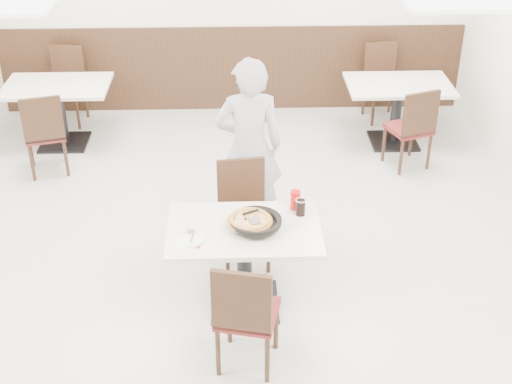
{
  "coord_description": "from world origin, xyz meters",
  "views": [
    {
      "loc": [
        0.02,
        -5.27,
        3.78
      ],
      "look_at": [
        0.18,
        -0.3,
        0.9
      ],
      "focal_mm": 50.0,
      "sensor_mm": 36.0,
      "label": 1
    }
  ],
  "objects_px": {
    "bg_chair_left_near": "(45,132)",
    "bg_chair_right_near": "(409,127)",
    "cola_glass": "(301,208)",
    "red_cup": "(295,200)",
    "bg_chair_right_far": "(384,84)",
    "main_table": "(244,267)",
    "chair_near": "(247,311)",
    "bg_chair_left_far": "(65,87)",
    "side_plate": "(192,241)",
    "chair_far": "(245,217)",
    "bg_table_left": "(61,115)",
    "bg_table_right": "(396,113)",
    "pizza": "(250,221)",
    "diner_person": "(249,147)",
    "pizza_pan": "(256,224)"
  },
  "relations": [
    {
      "from": "bg_chair_left_far",
      "to": "bg_chair_left_near",
      "type": "bearing_deg",
      "value": 98.47
    },
    {
      "from": "bg_chair_left_near",
      "to": "bg_chair_left_far",
      "type": "relative_size",
      "value": 1.0
    },
    {
      "from": "bg_table_right",
      "to": "side_plate",
      "type": "bearing_deg",
      "value": -125.22
    },
    {
      "from": "cola_glass",
      "to": "bg_chair_left_far",
      "type": "relative_size",
      "value": 0.14
    },
    {
      "from": "bg_chair_right_far",
      "to": "bg_table_right",
      "type": "bearing_deg",
      "value": 82.28
    },
    {
      "from": "chair_near",
      "to": "bg_table_right",
      "type": "distance_m",
      "value": 4.1
    },
    {
      "from": "main_table",
      "to": "bg_chair_left_near",
      "type": "relative_size",
      "value": 1.26
    },
    {
      "from": "bg_chair_right_near",
      "to": "chair_near",
      "type": "bearing_deg",
      "value": -141.27
    },
    {
      "from": "red_cup",
      "to": "bg_chair_left_near",
      "type": "xyz_separation_m",
      "value": [
        -2.54,
        2.12,
        -0.35
      ]
    },
    {
      "from": "pizza",
      "to": "pizza_pan",
      "type": "bearing_deg",
      "value": -16.2
    },
    {
      "from": "main_table",
      "to": "bg_chair_right_near",
      "type": "height_order",
      "value": "bg_chair_right_near"
    },
    {
      "from": "bg_chair_right_far",
      "to": "diner_person",
      "type": "bearing_deg",
      "value": 45.16
    },
    {
      "from": "bg_table_left",
      "to": "bg_chair_right_far",
      "type": "relative_size",
      "value": 1.26
    },
    {
      "from": "pizza",
      "to": "bg_chair_right_far",
      "type": "relative_size",
      "value": 0.38
    },
    {
      "from": "bg_table_right",
      "to": "bg_chair_right_near",
      "type": "height_order",
      "value": "bg_chair_right_near"
    },
    {
      "from": "chair_near",
      "to": "chair_far",
      "type": "bearing_deg",
      "value": 103.01
    },
    {
      "from": "chair_far",
      "to": "diner_person",
      "type": "relative_size",
      "value": 0.55
    },
    {
      "from": "main_table",
      "to": "side_plate",
      "type": "bearing_deg",
      "value": -156.24
    },
    {
      "from": "cola_glass",
      "to": "side_plate",
      "type": "bearing_deg",
      "value": -157.18
    },
    {
      "from": "red_cup",
      "to": "bg_chair_left_far",
      "type": "relative_size",
      "value": 0.17
    },
    {
      "from": "main_table",
      "to": "chair_far",
      "type": "height_order",
      "value": "chair_far"
    },
    {
      "from": "bg_chair_right_far",
      "to": "cola_glass",
      "type": "bearing_deg",
      "value": 58.91
    },
    {
      "from": "cola_glass",
      "to": "bg_chair_right_far",
      "type": "xyz_separation_m",
      "value": [
        1.36,
        3.5,
        -0.34
      ]
    },
    {
      "from": "chair_far",
      "to": "bg_table_left",
      "type": "distance_m",
      "value": 3.27
    },
    {
      "from": "pizza_pan",
      "to": "red_cup",
      "type": "distance_m",
      "value": 0.44
    },
    {
      "from": "red_cup",
      "to": "bg_chair_right_far",
      "type": "height_order",
      "value": "bg_chair_right_far"
    },
    {
      "from": "cola_glass",
      "to": "bg_chair_left_near",
      "type": "bearing_deg",
      "value": 139.26
    },
    {
      "from": "chair_near",
      "to": "cola_glass",
      "type": "xyz_separation_m",
      "value": [
        0.45,
        0.86,
        0.34
      ]
    },
    {
      "from": "side_plate",
      "to": "bg_chair_right_near",
      "type": "height_order",
      "value": "bg_chair_right_near"
    },
    {
      "from": "diner_person",
      "to": "bg_chair_right_near",
      "type": "distance_m",
      "value": 2.2
    },
    {
      "from": "pizza_pan",
      "to": "bg_table_left",
      "type": "relative_size",
      "value": 0.3
    },
    {
      "from": "side_plate",
      "to": "bg_chair_left_near",
      "type": "xyz_separation_m",
      "value": [
        -1.72,
        2.58,
        -0.28
      ]
    },
    {
      "from": "bg_chair_left_near",
      "to": "chair_near",
      "type": "bearing_deg",
      "value": -70.77
    },
    {
      "from": "side_plate",
      "to": "red_cup",
      "type": "xyz_separation_m",
      "value": [
        0.82,
        0.46,
        0.07
      ]
    },
    {
      "from": "red_cup",
      "to": "chair_far",
      "type": "bearing_deg",
      "value": 142.52
    },
    {
      "from": "chair_near",
      "to": "bg_table_left",
      "type": "height_order",
      "value": "chair_near"
    },
    {
      "from": "pizza",
      "to": "bg_table_left",
      "type": "height_order",
      "value": "pizza"
    },
    {
      "from": "pizza_pan",
      "to": "side_plate",
      "type": "height_order",
      "value": "pizza_pan"
    },
    {
      "from": "main_table",
      "to": "chair_near",
      "type": "bearing_deg",
      "value": -89.19
    },
    {
      "from": "bg_chair_left_far",
      "to": "bg_table_left",
      "type": "bearing_deg",
      "value": 102.08
    },
    {
      "from": "bg_table_right",
      "to": "bg_chair_right_near",
      "type": "xyz_separation_m",
      "value": [
        0.01,
        -0.59,
        0.1
      ]
    },
    {
      "from": "bg_chair_left_near",
      "to": "bg_chair_right_near",
      "type": "bearing_deg",
      "value": -15.38
    },
    {
      "from": "red_cup",
      "to": "bg_chair_right_near",
      "type": "height_order",
      "value": "bg_chair_right_near"
    },
    {
      "from": "diner_person",
      "to": "bg_chair_left_near",
      "type": "distance_m",
      "value": 2.54
    },
    {
      "from": "red_cup",
      "to": "bg_chair_right_near",
      "type": "distance_m",
      "value": 2.59
    },
    {
      "from": "chair_far",
      "to": "bg_chair_right_near",
      "type": "distance_m",
      "value": 2.59
    },
    {
      "from": "cola_glass",
      "to": "red_cup",
      "type": "distance_m",
      "value": 0.1
    },
    {
      "from": "pizza",
      "to": "bg_table_right",
      "type": "xyz_separation_m",
      "value": [
        1.8,
        3.0,
        -0.44
      ]
    },
    {
      "from": "bg_chair_right_near",
      "to": "bg_chair_left_near",
      "type": "bearing_deg",
      "value": 159.7
    },
    {
      "from": "side_plate",
      "to": "bg_table_left",
      "type": "bearing_deg",
      "value": 117.53
    }
  ]
}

